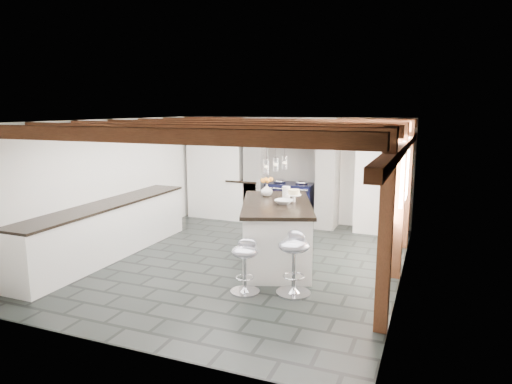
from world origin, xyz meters
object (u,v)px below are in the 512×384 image
at_px(range_cooker, 290,203).
at_px(bar_stool_far, 245,260).
at_px(bar_stool_near, 294,256).
at_px(kitchen_island, 277,232).

bearing_deg(range_cooker, bar_stool_far, -81.66).
xyz_separation_m(bar_stool_near, bar_stool_far, (-0.64, -0.20, -0.08)).
height_order(range_cooker, bar_stool_near, range_cooker).
bearing_deg(bar_stool_near, range_cooker, 132.87).
bearing_deg(bar_stool_far, kitchen_island, 77.34).
relative_size(range_cooker, bar_stool_near, 1.15).
bearing_deg(bar_stool_near, kitchen_island, 144.76).
relative_size(kitchen_island, bar_stool_near, 2.62).
height_order(range_cooker, bar_stool_far, range_cooker).
bearing_deg(bar_stool_near, bar_stool_far, -138.18).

